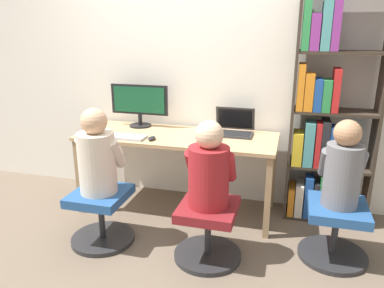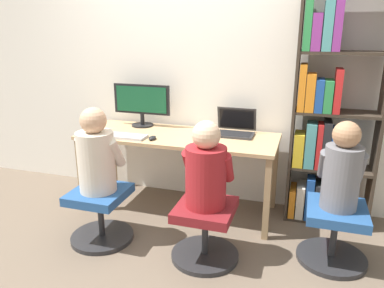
{
  "view_description": "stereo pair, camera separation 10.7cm",
  "coord_description": "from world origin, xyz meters",
  "views": [
    {
      "loc": [
        0.99,
        -2.76,
        1.66
      ],
      "look_at": [
        0.19,
        0.16,
        0.72
      ],
      "focal_mm": 35.0,
      "sensor_mm": 36.0,
      "label": 1
    },
    {
      "loc": [
        1.09,
        -2.73,
        1.66
      ],
      "look_at": [
        0.19,
        0.16,
        0.72
      ],
      "focal_mm": 35.0,
      "sensor_mm": 36.0,
      "label": 2
    }
  ],
  "objects": [
    {
      "name": "ground_plane",
      "position": [
        0.0,
        0.0,
        0.0
      ],
      "size": [
        14.0,
        14.0,
        0.0
      ],
      "primitive_type": "plane",
      "color": "brown"
    },
    {
      "name": "wall_back",
      "position": [
        0.0,
        0.74,
        1.3
      ],
      "size": [
        10.0,
        0.05,
        2.6
      ],
      "color": "white",
      "rests_on": "ground_plane"
    },
    {
      "name": "desk",
      "position": [
        0.0,
        0.34,
        0.66
      ],
      "size": [
        1.78,
        0.68,
        0.73
      ],
      "color": "tan",
      "rests_on": "ground_plane"
    },
    {
      "name": "desktop_monitor",
      "position": [
        -0.45,
        0.55,
        0.96
      ],
      "size": [
        0.58,
        0.21,
        0.41
      ],
      "color": "black",
      "rests_on": "desk"
    },
    {
      "name": "laptop",
      "position": [
        0.48,
        0.51,
        0.78
      ],
      "size": [
        0.36,
        0.28,
        0.23
      ],
      "color": "#2D2D30",
      "rests_on": "desk"
    },
    {
      "name": "keyboard",
      "position": [
        -0.42,
        0.12,
        0.75
      ],
      "size": [
        0.39,
        0.16,
        0.03
      ],
      "color": "#B2B2B7",
      "rests_on": "desk"
    },
    {
      "name": "computer_mouse_by_keyboard",
      "position": [
        -0.16,
        0.13,
        0.75
      ],
      "size": [
        0.06,
        0.1,
        0.03
      ],
      "color": "black",
      "rests_on": "desk"
    },
    {
      "name": "office_chair_left",
      "position": [
        -0.42,
        -0.36,
        0.24
      ],
      "size": [
        0.51,
        0.51,
        0.43
      ],
      "color": "#262628",
      "rests_on": "ground_plane"
    },
    {
      "name": "office_chair_right",
      "position": [
        0.45,
        -0.36,
        0.24
      ],
      "size": [
        0.51,
        0.51,
        0.43
      ],
      "color": "#262628",
      "rests_on": "ground_plane"
    },
    {
      "name": "person_at_monitor",
      "position": [
        -0.42,
        -0.36,
        0.73
      ],
      "size": [
        0.35,
        0.31,
        0.67
      ],
      "color": "beige",
      "rests_on": "office_chair_left"
    },
    {
      "name": "person_at_laptop",
      "position": [
        0.45,
        -0.36,
        0.71
      ],
      "size": [
        0.36,
        0.31,
        0.63
      ],
      "color": "maroon",
      "rests_on": "office_chair_right"
    },
    {
      "name": "bookshelf",
      "position": [
        1.24,
        0.52,
        0.91
      ],
      "size": [
        0.7,
        0.29,
        1.97
      ],
      "color": "#382D23",
      "rests_on": "ground_plane"
    },
    {
      "name": "office_chair_side",
      "position": [
        1.36,
        -0.11,
        0.24
      ],
      "size": [
        0.51,
        0.51,
        0.43
      ],
      "color": "#262628",
      "rests_on": "ground_plane"
    },
    {
      "name": "person_near_shelf",
      "position": [
        1.36,
        -0.11,
        0.72
      ],
      "size": [
        0.31,
        0.29,
        0.63
      ],
      "color": "slate",
      "rests_on": "office_chair_side"
    }
  ]
}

